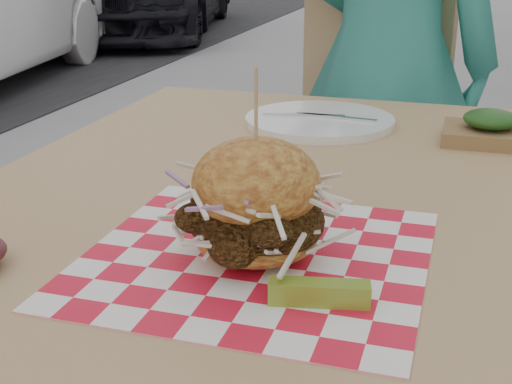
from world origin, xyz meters
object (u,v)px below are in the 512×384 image
patio_table (261,245)px  sandwich (256,207)px  patio_chair (375,140)px  diner (385,60)px

patio_table → sandwich: bearing=-75.0°
patio_chair → diner: bearing=-46.3°
patio_table → patio_chair: bearing=88.7°
diner → patio_chair: diner is taller
diner → patio_chair: (-0.02, 0.03, -0.22)m
diner → patio_chair: size_ratio=1.63×
patio_table → sandwich: 0.25m
patio_table → sandwich: size_ratio=5.89×
sandwich → diner: bearing=90.5°
diner → patio_chair: bearing=-55.2°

